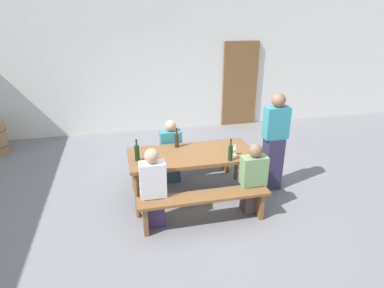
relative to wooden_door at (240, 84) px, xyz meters
name	(u,v)px	position (x,y,z in m)	size (l,w,h in m)	color
ground_plane	(192,196)	(-2.01, -3.28, -1.05)	(24.00, 24.00, 0.00)	slate
back_wall	(160,64)	(-2.01, 0.14, 0.55)	(14.00, 0.20, 3.20)	silver
wooden_door	(240,84)	(0.00, 0.00, 0.00)	(0.90, 0.06, 2.10)	brown
tasting_table	(192,158)	(-2.01, -3.28, -0.38)	(1.92, 0.89, 0.75)	brown
bench_near	(204,201)	(-2.01, -4.03, -0.70)	(1.82, 0.30, 0.45)	brown
bench_far	(183,157)	(-2.01, -2.53, -0.70)	(1.82, 0.30, 0.45)	brown
wine_bottle_0	(177,140)	(-2.19, -2.99, -0.18)	(0.07, 0.07, 0.32)	#332814
wine_bottle_1	(137,153)	(-2.83, -3.36, -0.18)	(0.07, 0.07, 0.33)	#143319
wine_bottle_2	(230,153)	(-1.53, -3.65, -0.18)	(0.07, 0.07, 0.33)	#143319
wine_glass_0	(153,160)	(-2.63, -3.62, -0.19)	(0.08, 0.08, 0.16)	silver
wine_glass_1	(235,147)	(-1.39, -3.49, -0.17)	(0.08, 0.08, 0.19)	silver
seated_guest_near_0	(153,190)	(-2.68, -3.88, -0.51)	(0.34, 0.24, 1.13)	#412E5C
seated_guest_near_1	(253,180)	(-1.25, -3.88, -0.55)	(0.36, 0.24, 1.07)	#473837
seated_guest_far_0	(171,153)	(-2.23, -2.68, -0.53)	(0.35, 0.24, 1.10)	#27485B
standing_host	(274,144)	(-0.66, -3.30, -0.26)	(0.38, 0.24, 1.61)	#322B4A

